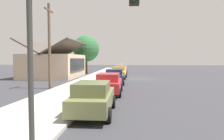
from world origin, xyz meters
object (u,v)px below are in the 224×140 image
object	(u,v)px
car_olive	(93,98)
car_coral	(121,70)
car_mustard	(119,72)
fire_hydrant_red	(114,70)
car_navy	(114,76)
shade_tree	(86,49)
utility_pole_wooden	(49,44)
car_silver	(122,68)
traffic_light_main	(71,25)
car_seafoam	(122,67)
car_cherry	(109,83)

from	to	relation	value
car_olive	car_coral	distance (m)	24.56
car_olive	car_mustard	xyz separation A→B (m)	(18.33, -0.20, 0.00)
car_olive	fire_hydrant_red	world-z (taller)	car_olive
car_navy	shade_tree	bearing A→B (deg)	20.12
utility_pole_wooden	fire_hydrant_red	bearing A→B (deg)	-10.67
car_olive	car_silver	size ratio (longest dim) A/B	0.91
car_olive	traffic_light_main	bearing A→B (deg)	-177.01
car_mustard	shade_tree	distance (m)	11.60
car_navy	car_seafoam	size ratio (longest dim) A/B	1.05
car_olive	car_mustard	distance (m)	18.33
car_mustard	fire_hydrant_red	bearing A→B (deg)	10.01
car_mustard	car_coral	distance (m)	6.23
car_navy	traffic_light_main	size ratio (longest dim) A/B	0.89
car_seafoam	traffic_light_main	size ratio (longest dim) A/B	0.85
shade_tree	car_navy	bearing A→B (deg)	-157.47
car_olive	car_navy	world-z (taller)	same
car_cherry	utility_pole_wooden	xyz separation A→B (m)	(2.38, 5.51, 3.11)
car_coral	fire_hydrant_red	world-z (taller)	car_coral
car_olive	shade_tree	bearing A→B (deg)	12.01
shade_tree	traffic_light_main	distance (m)	32.67
utility_pole_wooden	car_navy	bearing A→B (deg)	-52.80
shade_tree	car_coral	bearing A→B (deg)	-113.49
car_coral	traffic_light_main	size ratio (longest dim) A/B	0.87
car_olive	utility_pole_wooden	distance (m)	10.25
traffic_light_main	car_olive	bearing A→B (deg)	3.71
shade_tree	traffic_light_main	bearing A→B (deg)	-168.57
car_cherry	car_mustard	bearing A→B (deg)	-0.68
car_olive	car_silver	distance (m)	30.43
car_olive	fire_hydrant_red	bearing A→B (deg)	1.92
car_silver	car_seafoam	world-z (taller)	same
car_seafoam	shade_tree	size ratio (longest dim) A/B	0.65
fire_hydrant_red	car_silver	bearing A→B (deg)	-54.19
car_cherry	car_silver	bearing A→B (deg)	-0.30
car_silver	traffic_light_main	distance (m)	35.22
shade_tree	utility_pole_wooden	size ratio (longest dim) A/B	0.91
car_olive	car_coral	size ratio (longest dim) A/B	0.96
car_silver	car_coral	bearing A→B (deg)	178.35
car_coral	car_cherry	bearing A→B (deg)	-177.97
car_cherry	car_navy	world-z (taller)	same
car_navy	car_mustard	distance (m)	6.05
car_cherry	utility_pole_wooden	bearing A→B (deg)	66.18
car_silver	car_seafoam	xyz separation A→B (m)	(6.47, 0.13, -0.00)
car_olive	car_mustard	size ratio (longest dim) A/B	0.88
car_mustard	car_cherry	bearing A→B (deg)	-178.18
fire_hydrant_red	car_cherry	bearing A→B (deg)	-176.33
car_navy	fire_hydrant_red	size ratio (longest dim) A/B	6.52
car_olive	car_navy	bearing A→B (deg)	-1.03
car_olive	car_cherry	size ratio (longest dim) A/B	0.93
car_cherry	car_silver	xyz separation A→B (m)	(24.64, 0.08, 0.00)
car_mustard	car_silver	bearing A→B (deg)	2.59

